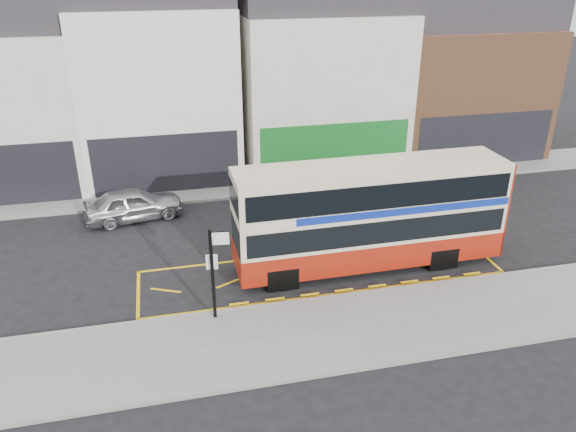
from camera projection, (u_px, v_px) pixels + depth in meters
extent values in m
plane|color=black|center=(333.00, 293.00, 20.71)|extent=(120.00, 120.00, 0.00)
cube|color=gray|center=(353.00, 328.00, 18.64)|extent=(40.00, 4.00, 0.15)
cube|color=gray|center=(336.00, 297.00, 20.34)|extent=(40.00, 0.15, 0.15)
cube|color=gray|center=(273.00, 184.00, 30.38)|extent=(50.00, 3.00, 0.15)
cube|color=silver|center=(5.00, 109.00, 29.48)|extent=(8.00, 8.00, 8.00)
cube|color=white|center=(159.00, 91.00, 30.90)|extent=(8.00, 8.00, 9.00)
cube|color=black|center=(167.00, 165.00, 28.62)|extent=(7.36, 0.06, 3.20)
cube|color=black|center=(167.00, 169.00, 28.72)|extent=(5.60, 0.04, 2.00)
cube|color=silver|center=(316.00, 88.00, 32.86)|extent=(9.00, 8.00, 8.50)
cube|color=#11641E|center=(335.00, 152.00, 30.47)|extent=(8.28, 0.06, 3.20)
cube|color=black|center=(335.00, 156.00, 30.57)|extent=(6.30, 0.04, 2.00)
cube|color=#935B3B|center=(455.00, 89.00, 34.91)|extent=(9.00, 8.00, 7.50)
cube|color=#28262B|center=(465.00, 10.00, 32.94)|extent=(9.00, 7.20, 1.80)
cube|color=black|center=(484.00, 141.00, 32.31)|extent=(8.28, 0.06, 3.20)
cube|color=black|center=(484.00, 144.00, 32.42)|extent=(6.30, 0.04, 2.00)
cube|color=beige|center=(370.00, 213.00, 21.71)|extent=(10.55, 2.50, 3.88)
cube|color=maroon|center=(368.00, 245.00, 22.31)|extent=(10.59, 2.54, 1.05)
cube|color=maroon|center=(491.00, 200.00, 22.84)|extent=(0.09, 2.43, 3.88)
cube|color=black|center=(369.00, 219.00, 21.83)|extent=(10.13, 2.56, 0.91)
cube|color=black|center=(372.00, 185.00, 21.22)|extent=(10.13, 2.56, 0.96)
cube|color=navy|center=(394.00, 199.00, 21.71)|extent=(8.44, 2.53, 0.29)
cube|color=black|center=(236.00, 239.00, 20.80)|extent=(0.08, 2.20, 1.53)
cube|color=black|center=(234.00, 198.00, 20.10)|extent=(0.08, 2.20, 0.96)
cube|color=black|center=(236.00, 217.00, 20.42)|extent=(0.07, 1.67, 0.33)
cube|color=beige|center=(373.00, 167.00, 20.91)|extent=(10.55, 2.40, 0.11)
cylinder|color=black|center=(283.00, 279.00, 20.73)|extent=(0.96, 0.28, 0.96)
cylinder|color=black|center=(270.00, 252.00, 22.62)|extent=(0.96, 0.28, 0.96)
cylinder|color=black|center=(443.00, 258.00, 22.12)|extent=(0.96, 0.28, 0.96)
cylinder|color=black|center=(419.00, 234.00, 24.02)|extent=(0.96, 0.28, 0.96)
cube|color=black|center=(213.00, 275.00, 18.43)|extent=(0.12, 0.12, 3.31)
cube|color=white|center=(221.00, 238.00, 17.91)|extent=(0.60, 0.11, 0.49)
cube|color=white|center=(212.00, 262.00, 18.31)|extent=(0.39, 0.07, 0.55)
imported|color=#B1B1B6|center=(133.00, 204.00, 26.22)|extent=(4.73, 2.60, 1.52)
imported|color=#414249|center=(300.00, 185.00, 28.39)|extent=(4.58, 1.77, 1.49)
imported|color=white|center=(446.00, 175.00, 29.81)|extent=(5.06, 2.90, 1.38)
cylinder|color=black|center=(360.00, 155.00, 32.29)|extent=(0.24, 0.24, 1.72)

